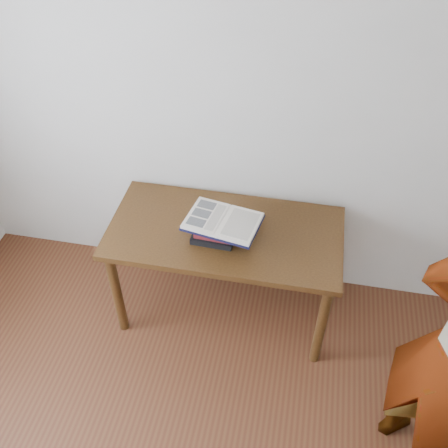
# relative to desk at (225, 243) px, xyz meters

# --- Properties ---
(room_shell) EXTENTS (3.54, 3.54, 2.62)m
(room_shell) POSITION_rel_desk_xyz_m (-0.12, -1.37, 1.01)
(room_shell) COLOR silver
(room_shell) RESTS_ON ground
(desk) EXTENTS (1.33, 0.66, 0.71)m
(desk) POSITION_rel_desk_xyz_m (0.00, 0.00, 0.00)
(desk) COLOR #4B2E12
(desk) RESTS_ON ground
(book_stack) EXTENTS (0.27, 0.19, 0.15)m
(book_stack) POSITION_rel_desk_xyz_m (-0.04, -0.06, 0.17)
(book_stack) COLOR black
(book_stack) RESTS_ON desk
(open_book) EXTENTS (0.43, 0.33, 0.03)m
(open_book) POSITION_rel_desk_xyz_m (0.01, -0.10, 0.26)
(open_book) COLOR black
(open_book) RESTS_ON book_stack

